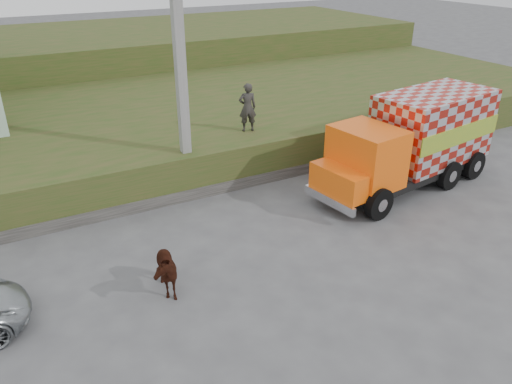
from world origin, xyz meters
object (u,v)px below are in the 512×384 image
utility_pole (181,74)px  cargo_truck (414,141)px  pedestrian (247,107)px  cow (162,270)px

utility_pole → cargo_truck: (7.16, -3.02, -2.45)m
utility_pole → pedestrian: (2.77, 0.91, -1.69)m
cow → pedestrian: bearing=51.7°
utility_pole → pedestrian: utility_pole is taller
pedestrian → cargo_truck: bearing=152.7°
utility_pole → cow: size_ratio=5.47×
cargo_truck → pedestrian: pedestrian is taller
cargo_truck → pedestrian: size_ratio=4.14×
cargo_truck → cow: (-9.70, -1.80, -1.00)m
cow → pedestrian: pedestrian is taller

